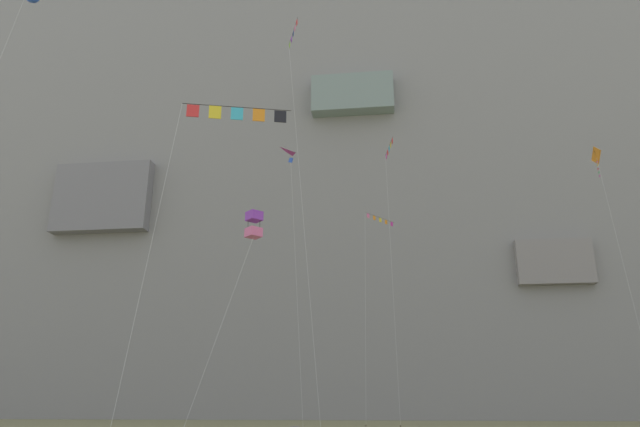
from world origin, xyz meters
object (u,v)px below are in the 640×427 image
Objects in this scene: kite_banner_far_left at (295,69)px; kite_box_near_cliff at (254,225)px; kite_delta_mid_right at (296,164)px; kite_diamond_upper_mid at (600,172)px; kite_banner_high_left at (378,238)px; kite_banner_mid_left at (390,166)px; kite_banner_mid_center at (234,119)px.

kite_banner_far_left is 18.90m from kite_box_near_cliff.
kite_box_near_cliff is at bearing -87.44° from kite_delta_mid_right.
kite_delta_mid_right is 19.39m from kite_box_near_cliff.
kite_box_near_cliff is (-22.75, -16.33, -8.48)m from kite_diamond_upper_mid.
kite_banner_high_left is 16.63m from kite_banner_far_left.
kite_diamond_upper_mid is 29.26m from kite_box_near_cliff.
kite_banner_far_left is at bearing -165.97° from kite_diamond_upper_mid.
kite_banner_high_left is at bearing 45.17° from kite_delta_mid_right.
kite_banner_far_left is at bearing -122.34° from kite_banner_mid_left.
kite_delta_mid_right reaches higher than kite_banner_high_left.
kite_banner_mid_center reaches higher than kite_box_near_cliff.
kite_delta_mid_right is at bearing 179.89° from kite_diamond_upper_mid.
kite_diamond_upper_mid is 16.98m from kite_banner_mid_left.
kite_banner_mid_center is (-0.49, -13.61, -11.35)m from kite_banner_far_left.
kite_banner_high_left is at bearing 159.12° from kite_diamond_upper_mid.
kite_diamond_upper_mid reaches higher than kite_banner_mid_center.
kite_banner_mid_center is (-23.16, -19.27, -4.23)m from kite_diamond_upper_mid.
kite_diamond_upper_mid is 18.47m from kite_banner_high_left.
kite_banner_far_left reaches higher than kite_banner_mid_center.
kite_banner_mid_center is (-0.41, -2.95, 4.25)m from kite_box_near_cliff.
kite_diamond_upper_mid is at bearing 39.77° from kite_banner_mid_center.
kite_box_near_cliff is at bearing -103.99° from kite_banner_high_left.
kite_banner_mid_left is 1.61× the size of kite_banner_mid_center.
kite_banner_high_left is (-17.06, 6.51, -2.74)m from kite_diamond_upper_mid.
kite_banner_far_left reaches higher than kite_banner_high_left.
kite_banner_mid_left is at bearing 33.79° from kite_delta_mid_right.
kite_banner_high_left is 1.66× the size of kite_box_near_cliff.
kite_box_near_cliff is (-0.09, -10.66, -15.60)m from kite_banner_far_left.
kite_banner_high_left is 10.21m from kite_delta_mid_right.
kite_banner_mid_left is at bearing 161.77° from kite_diamond_upper_mid.
kite_banner_mid_center is (-7.37, -24.47, -7.72)m from kite_banner_mid_left.
kite_diamond_upper_mid is at bearing -20.88° from kite_banner_high_left.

